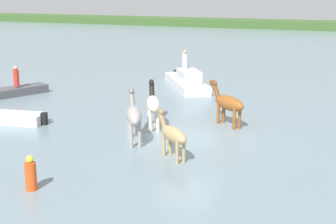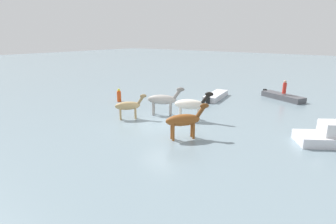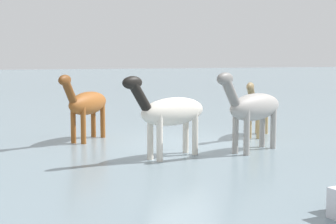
{
  "view_description": "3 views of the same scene",
  "coord_description": "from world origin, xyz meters",
  "views": [
    {
      "loc": [
        6.41,
        -18.55,
        6.18
      ],
      "look_at": [
        -0.75,
        -0.27,
        1.14
      ],
      "focal_mm": 52.05,
      "sensor_mm": 36.0,
      "label": 1
    },
    {
      "loc": [
        12.95,
        10.4,
        5.57
      ],
      "look_at": [
        -0.19,
        0.41,
        0.89
      ],
      "focal_mm": 29.11,
      "sensor_mm": 36.0,
      "label": 2
    },
    {
      "loc": [
        -13.59,
        4.74,
        2.48
      ],
      "look_at": [
        0.25,
        0.33,
        0.85
      ],
      "focal_mm": 54.98,
      "sensor_mm": 36.0,
      "label": 3
    }
  ],
  "objects": [
    {
      "name": "horse_chestnut_trailing",
      "position": [
        1.09,
        2.51,
        1.07
      ],
      "size": [
        2.22,
        1.84,
        1.95
      ],
      "rotation": [
        0.0,
        0.0,
        2.48
      ],
      "color": "brown",
      "rests_on": "ground_plane"
    },
    {
      "name": "horse_gray_outer",
      "position": [
        -1.96,
        0.97,
        1.1
      ],
      "size": [
        1.51,
        2.48,
        2.0
      ],
      "rotation": [
        0.0,
        0.0,
        2.03
      ],
      "color": "silver",
      "rests_on": "ground_plane"
    },
    {
      "name": "ground_plane",
      "position": [
        0.0,
        0.0,
        0.0
      ],
      "size": [
        151.14,
        151.14,
        0.0
      ],
      "primitive_type": "plane",
      "color": "gray"
    },
    {
      "name": "horse_dark_mare",
      "position": [
        -1.85,
        -1.28,
        1.13
      ],
      "size": [
        1.67,
        2.5,
        2.06
      ],
      "rotation": [
        0.0,
        0.0,
        2.09
      ],
      "color": "#9E9993",
      "rests_on": "ground_plane"
    },
    {
      "name": "horse_rear_stallion",
      "position": [
        0.32,
        -2.55,
        0.93
      ],
      "size": [
        1.87,
        1.67,
        1.69
      ],
      "rotation": [
        0.0,
        0.0,
        2.44
      ],
      "color": "tan",
      "rests_on": "ground_plane"
    }
  ]
}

